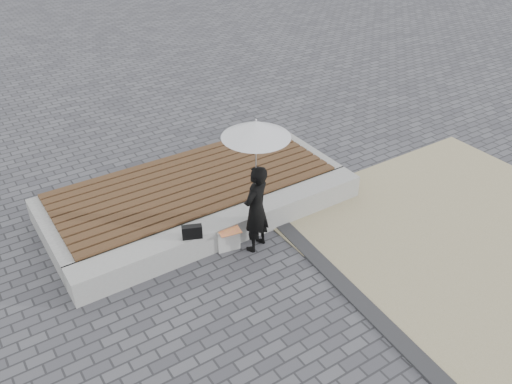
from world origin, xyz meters
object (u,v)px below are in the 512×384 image
woman (256,209)px  handbag (192,232)px  seating_ledge (229,227)px  parasol (256,129)px  canvas_tote (228,239)px

woman → handbag: woman is taller
seating_ledge → parasol: 1.86m
seating_ledge → woman: woman is taller
parasol → woman: bearing=180.0°
canvas_tote → seating_ledge: bearing=67.5°
parasol → canvas_tote: (-0.38, 0.20, -1.82)m
parasol → canvas_tote: bearing=152.7°
seating_ledge → woman: size_ratio=3.54×
woman → parasol: parasol is taller
seating_ledge → parasol: size_ratio=4.10×
woman → parasol: size_ratio=1.16×
woman → parasol: (0.00, 0.00, 1.30)m
parasol → handbag: 1.78m
handbag → woman: bearing=6.8°
canvas_tote → parasol: bearing=-16.2°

